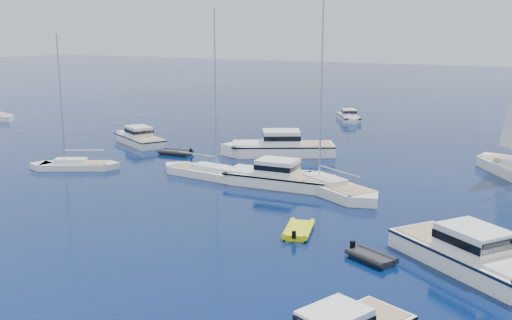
{
  "coord_description": "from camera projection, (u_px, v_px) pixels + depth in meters",
  "views": [
    {
      "loc": [
        23.55,
        -17.44,
        12.86
      ],
      "look_at": [
        0.53,
        25.41,
        2.2
      ],
      "focal_mm": 42.64,
      "sensor_mm": 36.0,
      "label": 1
    }
  ],
  "objects": [
    {
      "name": "tender_yellow",
      "position": [
        298.0,
        233.0,
        38.76
      ],
      "size": [
        2.89,
        4.02,
        0.95
      ],
      "primitive_type": null,
      "rotation": [
        0.0,
        0.0,
        0.27
      ],
      "color": "#DEE80D",
      "rests_on": "ground"
    },
    {
      "name": "motor_cruiser_centre",
      "position": [
        275.0,
        185.0,
        50.58
      ],
      "size": [
        10.86,
        3.92,
        2.8
      ],
      "primitive_type": null,
      "rotation": [
        0.0,
        0.0,
        1.63
      ],
      "color": "white",
      "rests_on": "ground"
    },
    {
      "name": "sailboat_centre",
      "position": [
        207.0,
        176.0,
        53.55
      ],
      "size": [
        10.36,
        3.58,
        14.93
      ],
      "primitive_type": null,
      "rotation": [
        0.0,
        0.0,
        4.62
      ],
      "color": "white",
      "rests_on": "ground"
    },
    {
      "name": "tender_grey_far",
      "position": [
        176.0,
        154.0,
        62.75
      ],
      "size": [
        3.76,
        2.31,
        0.95
      ],
      "primitive_type": null,
      "rotation": [
        0.0,
        0.0,
        1.67
      ],
      "color": "black",
      "rests_on": "ground"
    },
    {
      "name": "motor_cruiser_far_l",
      "position": [
        139.0,
        144.0,
        68.57
      ],
      "size": [
        9.97,
        7.17,
        2.55
      ],
      "primitive_type": null,
      "rotation": [
        0.0,
        0.0,
        1.08
      ],
      "color": "silver",
      "rests_on": "ground"
    },
    {
      "name": "sailboat_mid_r",
      "position": [
        328.0,
        192.0,
        48.44
      ],
      "size": [
        11.57,
        8.19,
        16.98
      ],
      "primitive_type": null,
      "rotation": [
        0.0,
        0.0,
        1.07
      ],
      "color": "silver",
      "rests_on": "ground"
    },
    {
      "name": "motor_cruiser_distant",
      "position": [
        279.0,
        155.0,
        62.53
      ],
      "size": [
        12.69,
        9.46,
        3.26
      ],
      "primitive_type": null,
      "rotation": [
        0.0,
        0.0,
        2.09
      ],
      "color": "white",
      "rests_on": "ground"
    },
    {
      "name": "motor_cruiser_horizon",
      "position": [
        349.0,
        120.0,
        85.53
      ],
      "size": [
        6.02,
        7.82,
        2.03
      ],
      "primitive_type": null,
      "rotation": [
        0.0,
        0.0,
        3.69
      ],
      "color": "white",
      "rests_on": "ground"
    },
    {
      "name": "tender_grey_near",
      "position": [
        371.0,
        261.0,
        34.17
      ],
      "size": [
        3.4,
        2.8,
        0.95
      ],
      "primitive_type": null,
      "rotation": [
        0.0,
        0.0,
        4.27
      ],
      "color": "black",
      "rests_on": "ground"
    },
    {
      "name": "motor_cruiser_right",
      "position": [
        475.0,
        271.0,
        32.79
      ],
      "size": [
        11.43,
        9.48,
        3.02
      ],
      "primitive_type": null,
      "rotation": [
        0.0,
        0.0,
        4.1
      ],
      "color": "silver",
      "rests_on": "ground"
    },
    {
      "name": "sailboat_mid_l",
      "position": [
        75.0,
        169.0,
        56.33
      ],
      "size": [
        8.69,
        6.22,
        12.78
      ],
      "primitive_type": null,
      "rotation": [
        0.0,
        0.0,
        2.08
      ],
      "color": "silver",
      "rests_on": "ground"
    }
  ]
}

